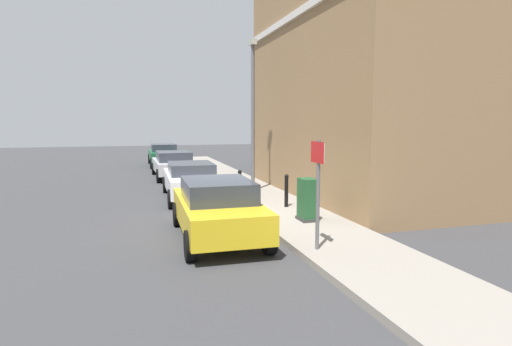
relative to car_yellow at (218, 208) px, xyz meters
The scene contains 12 objects.
ground 1.55m from the car_yellow, 68.22° to the left, with size 80.00×80.00×0.00m, color #38383A.
sidewalk 7.71m from the car_yellow, 70.86° to the left, with size 2.37×30.00×0.15m, color gray.
corner_building 9.35m from the car_yellow, 31.60° to the left, with size 6.90×10.23×9.99m.
car_yellow is the anchor object (origin of this frame).
car_white 5.47m from the car_yellow, 88.73° to the left, with size 1.97×4.37×1.34m.
car_silver 11.55m from the car_yellow, 89.58° to the left, with size 1.98×4.35×1.34m.
car_green 17.67m from the car_yellow, 89.82° to the left, with size 1.86×4.42×1.41m.
utility_cabinet 2.65m from the car_yellow, 11.95° to the left, with size 0.46×0.61×1.15m.
bollard_near_cabinet 3.62m from the car_yellow, 41.89° to the left, with size 0.14×0.14×1.04m.
bollard_far_kerb 4.29m from the car_yellow, 68.30° to the left, with size 0.14×0.14×1.04m.
street_sign 2.74m from the car_yellow, 47.94° to the right, with size 0.08×0.60×2.30m.
lamppost 6.75m from the car_yellow, 65.88° to the left, with size 0.20×0.44×5.72m.
Camera 1 is at (-2.46, -11.03, 2.83)m, focal length 29.41 mm.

